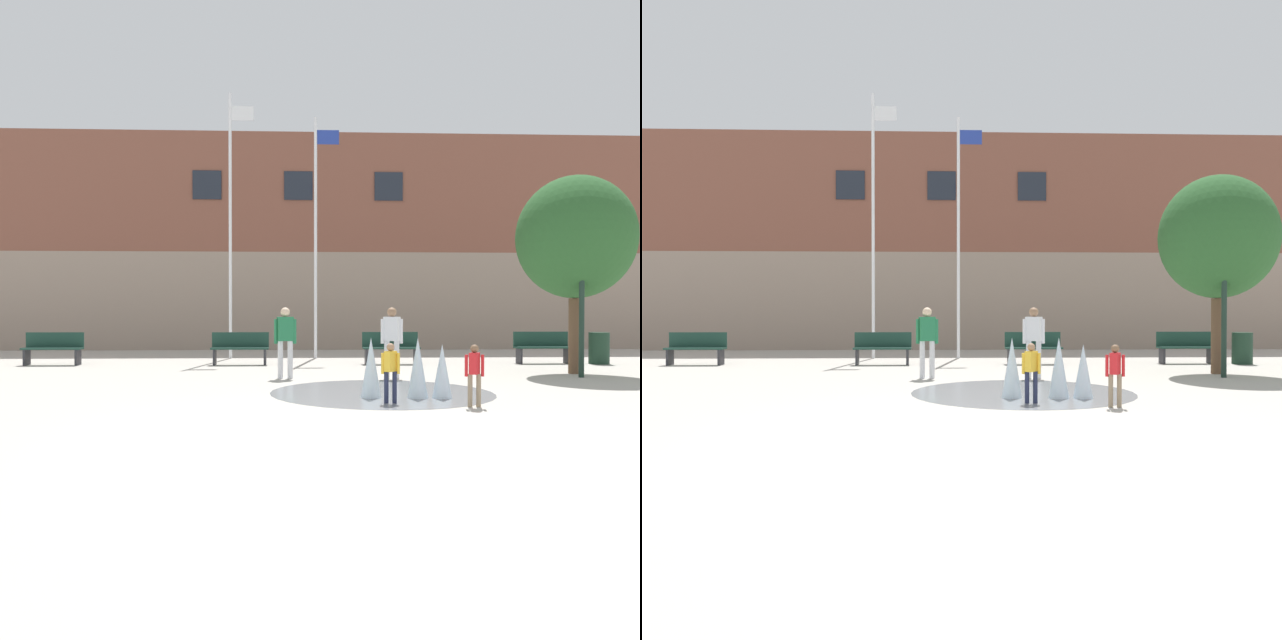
% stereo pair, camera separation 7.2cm
% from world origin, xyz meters
% --- Properties ---
extents(ground_plane, '(100.00, 100.00, 0.00)m').
position_xyz_m(ground_plane, '(0.00, 0.00, 0.00)').
color(ground_plane, '#B2ADA3').
extents(library_building, '(36.00, 6.05, 8.42)m').
position_xyz_m(library_building, '(0.00, 19.64, 4.21)').
color(library_building, gray).
rests_on(library_building, ground).
extents(splash_fountain, '(4.12, 4.12, 1.05)m').
position_xyz_m(splash_fountain, '(1.71, 3.42, 0.38)').
color(splash_fountain, gray).
rests_on(splash_fountain, ground).
extents(park_bench_left_of_flagpoles, '(1.60, 0.44, 0.91)m').
position_xyz_m(park_bench_left_of_flagpoles, '(-6.88, 10.16, 0.48)').
color(park_bench_left_of_flagpoles, '#28282D').
rests_on(park_bench_left_of_flagpoles, ground).
extents(park_bench_under_right_flagpole, '(1.60, 0.44, 0.91)m').
position_xyz_m(park_bench_under_right_flagpole, '(-1.68, 10.03, 0.48)').
color(park_bench_under_right_flagpole, '#28282D').
rests_on(park_bench_under_right_flagpole, ground).
extents(park_bench_near_trashcan, '(1.60, 0.44, 0.91)m').
position_xyz_m(park_bench_near_trashcan, '(2.57, 10.08, 0.48)').
color(park_bench_near_trashcan, '#28282D').
rests_on(park_bench_near_trashcan, ground).
extents(park_bench_far_right, '(1.60, 0.44, 0.91)m').
position_xyz_m(park_bench_far_right, '(6.97, 10.16, 0.48)').
color(park_bench_far_right, '#28282D').
rests_on(park_bench_far_right, ground).
extents(child_in_fountain, '(0.31, 0.24, 0.99)m').
position_xyz_m(child_in_fountain, '(1.40, 2.64, 0.58)').
color(child_in_fountain, '#1E233D').
rests_on(child_in_fountain, ground).
extents(child_with_pink_shirt, '(0.31, 0.24, 0.99)m').
position_xyz_m(child_with_pink_shirt, '(2.66, 2.18, 0.58)').
color(child_with_pink_shirt, '#89755B').
rests_on(child_with_pink_shirt, ground).
extents(adult_near_bench, '(0.50, 0.34, 1.59)m').
position_xyz_m(adult_near_bench, '(2.02, 6.42, 0.93)').
color(adult_near_bench, silver).
rests_on(adult_near_bench, ground).
extents(adult_in_red, '(0.50, 0.29, 1.59)m').
position_xyz_m(adult_in_red, '(-0.37, 6.47, 0.93)').
color(adult_in_red, silver).
rests_on(adult_in_red, ground).
extents(flagpole_left, '(0.80, 0.10, 8.40)m').
position_xyz_m(flagpole_left, '(-2.17, 12.44, 4.45)').
color(flagpole_left, silver).
rests_on(flagpole_left, ground).
extents(flagpole_right, '(0.80, 0.10, 7.68)m').
position_xyz_m(flagpole_right, '(0.55, 12.44, 4.08)').
color(flagpole_right, silver).
rests_on(flagpole_right, ground).
extents(lamp_post_right_lane, '(0.32, 0.32, 4.20)m').
position_xyz_m(lamp_post_right_lane, '(6.35, 6.40, 2.72)').
color(lamp_post_right_lane, '#192D23').
rests_on(lamp_post_right_lane, ground).
extents(trash_can, '(0.56, 0.56, 0.90)m').
position_xyz_m(trash_can, '(8.52, 9.91, 0.45)').
color(trash_can, '#193323').
rests_on(trash_can, ground).
extents(street_tree_near_building, '(2.77, 2.77, 4.76)m').
position_xyz_m(street_tree_near_building, '(6.58, 7.24, 3.27)').
color(street_tree_near_building, brown).
rests_on(street_tree_near_building, ground).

